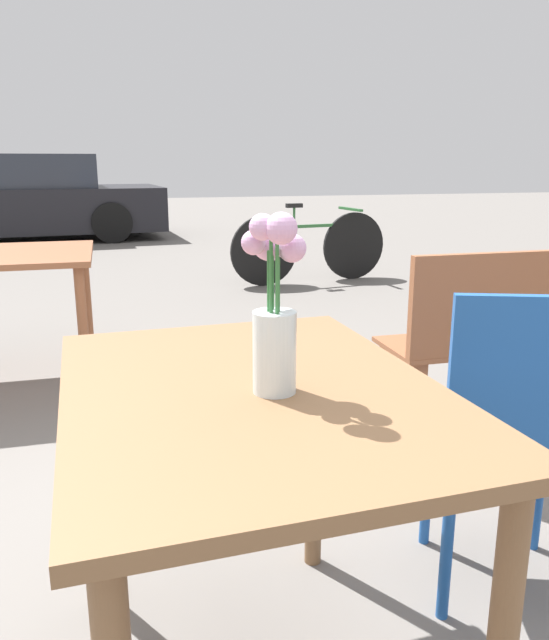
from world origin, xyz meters
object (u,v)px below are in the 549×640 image
at_px(flower_vase, 274,317).
at_px(cafe_chair, 515,428).
at_px(table_front, 252,437).
at_px(bicycle, 310,247).
at_px(table_back, 6,271).
at_px(parked_car, 13,200).

relative_size(flower_vase, cafe_chair, 0.39).
bearing_deg(table_front, bicycle, 70.35).
bearing_deg(cafe_chair, table_back, 124.41).
height_order(table_front, parked_car, parked_car).
height_order(cafe_chair, table_back, cafe_chair).
bearing_deg(table_front, table_back, 108.37).
relative_size(cafe_chair, table_back, 0.99).
distance_m(cafe_chair, table_back, 2.70).
height_order(flower_vase, parked_car, parked_car).
bearing_deg(parked_car, table_back, -83.20).
distance_m(flower_vase, parked_car, 9.46).
bearing_deg(table_back, table_front, -71.63).
distance_m(table_back, bicycle, 3.46).
height_order(table_front, flower_vase, flower_vase).
relative_size(table_front, table_back, 1.12).
bearing_deg(table_front, parked_car, 99.86).
bearing_deg(flower_vase, table_front, 127.45).
xyz_separation_m(cafe_chair, table_back, (-1.52, 2.23, 0.11)).
height_order(table_back, bicycle, bicycle).
distance_m(table_front, parked_car, 9.40).
bearing_deg(flower_vase, cafe_chair, 15.31).
xyz_separation_m(flower_vase, bicycle, (1.67, 4.81, -0.55)).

